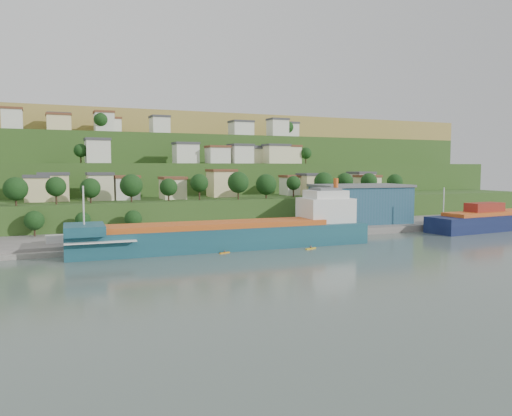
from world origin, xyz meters
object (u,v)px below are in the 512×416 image
warehouse (360,203)px  caravan (59,240)px  cargo_ship_near (235,235)px  kayak_orange (225,252)px

warehouse → caravan: warehouse is taller
cargo_ship_near → warehouse: (53.51, 20.82, 5.28)m
warehouse → caravan: size_ratio=5.56×
warehouse → kayak_orange: (-58.75, -27.58, -8.22)m
cargo_ship_near → caravan: (-41.58, 13.04, -0.57)m
warehouse → caravan: (-95.09, -7.78, -5.85)m
warehouse → caravan: 95.59m
cargo_ship_near → kayak_orange: size_ratio=26.15×
cargo_ship_near → kayak_orange: (-5.23, -6.76, -2.94)m
cargo_ship_near → kayak_orange: bearing=-124.7°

